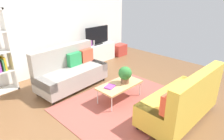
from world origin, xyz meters
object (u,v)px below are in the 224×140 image
at_px(bottle_2, 94,43).
at_px(storage_trunk, 119,50).
at_px(tv_console, 97,53).
at_px(couch_green, 182,101).
at_px(couch_beige, 71,71).
at_px(potted_plant, 125,74).
at_px(bottle_1, 91,43).
at_px(bottle_0, 89,44).
at_px(table_book_0, 110,87).
at_px(vase_0, 83,45).
at_px(tv, 97,36).
at_px(coffee_table, 120,85).

bearing_deg(bottle_2, storage_trunk, -2.68).
height_order(tv_console, storage_trunk, tv_console).
xyz_separation_m(couch_green, storage_trunk, (2.30, 3.78, -0.22)).
distance_m(couch_beige, bottle_2, 1.98).
bearing_deg(storage_trunk, couch_beige, -162.46).
bearing_deg(potted_plant, bottle_2, 64.76).
height_order(couch_beige, tv_console, couch_beige).
height_order(couch_green, bottle_1, couch_green).
relative_size(couch_beige, bottle_0, 10.93).
relative_size(tv_console, potted_plant, 3.39).
xyz_separation_m(storage_trunk, table_book_0, (-2.85, -2.31, 0.22)).
bearing_deg(bottle_0, bottle_1, 0.00).
height_order(tv_console, vase_0, vase_0).
relative_size(vase_0, bottle_1, 0.69).
distance_m(couch_green, bottle_2, 3.98).
bearing_deg(storage_trunk, tv_console, 174.81).
bearing_deg(vase_0, bottle_0, -26.16).
bearing_deg(couch_green, bottle_0, 79.44).
xyz_separation_m(potted_plant, bottle_0, (0.95, 2.46, 0.08)).
bearing_deg(vase_0, storage_trunk, -5.10).
distance_m(potted_plant, table_book_0, 0.47).
bearing_deg(bottle_2, couch_beige, -149.36).
height_order(vase_0, bottle_1, bottle_1).
xyz_separation_m(tv, vase_0, (-0.58, 0.07, -0.24)).
height_order(couch_green, tv_console, couch_green).
distance_m(coffee_table, tv, 2.91).
bearing_deg(tv_console, couch_green, -107.12).
height_order(coffee_table, tv, tv).
height_order(coffee_table, bottle_1, bottle_1).
height_order(couch_beige, table_book_0, couch_beige).
relative_size(table_book_0, bottle_1, 1.18).
distance_m(tv, bottle_1, 0.36).
relative_size(coffee_table, vase_0, 7.77).
bearing_deg(coffee_table, potted_plant, -17.45).
distance_m(tv_console, potted_plant, 2.86).
xyz_separation_m(tv_console, bottle_0, (-0.40, -0.04, 0.41)).
height_order(tv, bottle_0, tv).
relative_size(potted_plant, bottle_0, 2.31).
xyz_separation_m(vase_0, bottle_0, (0.18, -0.09, 0.02)).
bearing_deg(table_book_0, potted_plant, -13.26).
bearing_deg(potted_plant, bottle_1, 66.95).
bearing_deg(bottle_2, table_book_0, -123.54).
bearing_deg(couch_green, couch_beige, 104.50).
bearing_deg(storage_trunk, table_book_0, -141.02).
distance_m(tv, vase_0, 0.63).
xyz_separation_m(coffee_table, bottle_1, (1.19, 2.42, 0.35)).
bearing_deg(bottle_0, tv_console, 5.76).
height_order(potted_plant, bottle_2, potted_plant).
relative_size(storage_trunk, table_book_0, 2.17).
height_order(potted_plant, vase_0, potted_plant).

